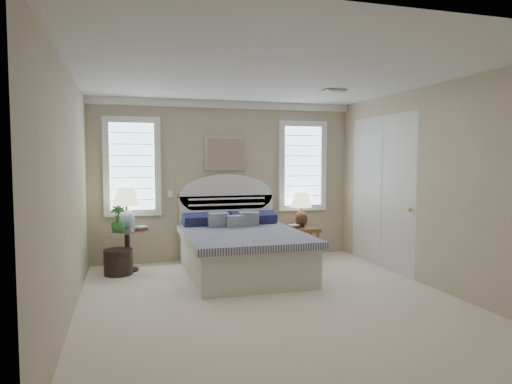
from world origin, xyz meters
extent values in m
cube|color=beige|center=(0.00, 0.00, 0.00)|extent=(4.50, 5.00, 0.01)
cube|color=silver|center=(0.00, 0.00, 2.70)|extent=(4.50, 5.00, 0.01)
cube|color=#C1AF91|center=(0.00, 2.50, 1.35)|extent=(4.50, 0.02, 2.70)
cube|color=#C1AF91|center=(-2.25, 0.00, 1.35)|extent=(0.02, 5.00, 2.70)
cube|color=#C1AF91|center=(2.25, 0.00, 1.35)|extent=(0.02, 5.00, 2.70)
cube|color=white|center=(0.00, 2.46, 2.64)|extent=(4.50, 0.08, 0.12)
cube|color=#B2B2B2|center=(1.20, 0.80, 2.68)|extent=(0.30, 0.20, 0.02)
cube|color=white|center=(-0.95, 2.48, 1.15)|extent=(0.08, 0.01, 0.12)
cube|color=#C9E6FF|center=(-1.55, 2.48, 1.60)|extent=(0.90, 0.06, 1.60)
cube|color=#C9E6FF|center=(1.40, 2.48, 1.60)|extent=(0.90, 0.06, 1.60)
cube|color=silver|center=(0.00, 2.46, 1.82)|extent=(0.74, 0.04, 0.58)
cube|color=silver|center=(2.23, 1.20, 1.20)|extent=(0.02, 1.80, 2.40)
cube|color=beige|center=(0.00, 1.33, 0.28)|extent=(1.60, 2.10, 0.55)
cube|color=navy|center=(0.00, 1.28, 0.59)|extent=(1.72, 2.15, 0.10)
cube|color=white|center=(0.00, 2.44, 0.55)|extent=(1.62, 0.08, 1.10)
cube|color=#1F244E|center=(-0.40, 2.16, 0.73)|extent=(0.75, 0.31, 0.23)
cube|color=#1F244E|center=(0.40, 2.16, 0.73)|extent=(0.75, 0.31, 0.23)
cube|color=navy|center=(-0.25, 1.93, 0.71)|extent=(0.33, 0.20, 0.34)
cube|color=navy|center=(0.25, 1.93, 0.71)|extent=(0.33, 0.20, 0.34)
cube|color=navy|center=(0.00, 1.83, 0.69)|extent=(0.28, 0.14, 0.29)
cylinder|color=black|center=(-1.65, 2.05, 0.01)|extent=(0.32, 0.32, 0.03)
cylinder|color=black|center=(-1.65, 2.05, 0.30)|extent=(0.08, 0.08, 0.60)
cylinder|color=silver|center=(-1.65, 2.05, 0.62)|extent=(0.56, 0.56, 0.02)
cube|color=brown|center=(1.30, 2.15, 0.50)|extent=(0.50, 0.40, 0.06)
cube|color=brown|center=(1.30, 2.15, 0.18)|extent=(0.44, 0.34, 0.03)
cube|color=brown|center=(1.10, 2.00, 0.23)|extent=(0.04, 0.04, 0.47)
cube|color=brown|center=(1.10, 2.30, 0.23)|extent=(0.04, 0.04, 0.47)
cube|color=brown|center=(1.50, 2.00, 0.23)|extent=(0.04, 0.04, 0.47)
cube|color=brown|center=(1.50, 2.30, 0.23)|extent=(0.04, 0.04, 0.47)
cylinder|color=black|center=(-1.79, 1.85, 0.19)|extent=(0.45, 0.45, 0.38)
cylinder|color=silver|center=(-1.65, 2.13, 0.65)|extent=(0.18, 0.18, 0.03)
ellipsoid|color=silver|center=(-1.65, 2.13, 0.78)|extent=(0.33, 0.33, 0.31)
cylinder|color=gold|center=(-1.65, 2.13, 0.97)|extent=(0.04, 0.04, 0.11)
cylinder|color=black|center=(1.30, 2.26, 0.55)|extent=(0.16, 0.16, 0.03)
ellipsoid|color=black|center=(1.30, 2.26, 0.67)|extent=(0.30, 0.30, 0.29)
cylinder|color=gold|center=(1.30, 2.26, 0.84)|extent=(0.04, 0.04, 0.10)
imported|color=#346628|center=(-1.78, 1.88, 0.83)|extent=(0.24, 0.24, 0.40)
cube|color=maroon|center=(-1.44, 1.92, 0.64)|extent=(0.22, 0.19, 0.02)
cube|color=navy|center=(-1.44, 1.92, 0.67)|extent=(0.20, 0.18, 0.02)
cube|color=#EFE7C5|center=(-1.44, 1.92, 0.69)|extent=(0.19, 0.17, 0.02)
cube|color=maroon|center=(1.10, 2.10, 0.54)|extent=(0.21, 0.18, 0.02)
cube|color=navy|center=(1.10, 2.10, 0.57)|extent=(0.20, 0.17, 0.02)
cube|color=#EFE7C5|center=(1.10, 2.10, 0.59)|extent=(0.19, 0.16, 0.02)
camera|label=1|loc=(-1.69, -5.15, 1.70)|focal=32.00mm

